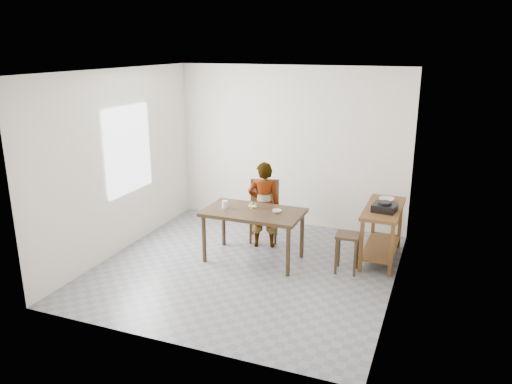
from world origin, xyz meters
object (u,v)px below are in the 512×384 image
at_px(prep_counter, 382,233).
at_px(dining_chair, 264,211).
at_px(child, 264,205).
at_px(stool, 347,253).
at_px(dining_table, 253,235).

bearing_deg(prep_counter, dining_chair, 177.11).
height_order(child, stool, child).
distance_m(dining_table, child, 0.61).
height_order(dining_table, child, child).
bearing_deg(dining_chair, dining_table, -96.85).
bearing_deg(dining_chair, stool, -41.86).
bearing_deg(dining_table, dining_chair, 99.82).
distance_m(child, stool, 1.50).
bearing_deg(child, stool, 143.99).
distance_m(dining_table, dining_chair, 0.81).
distance_m(dining_table, stool, 1.35).
height_order(dining_table, stool, dining_table).
xyz_separation_m(dining_table, stool, (1.34, 0.10, -0.10)).
bearing_deg(stool, child, 162.75).
xyz_separation_m(dining_table, dining_chair, (-0.14, 0.79, 0.10)).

